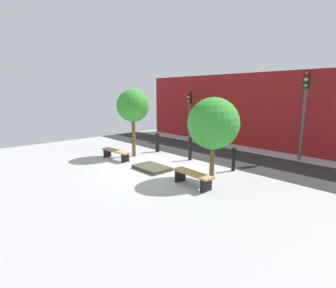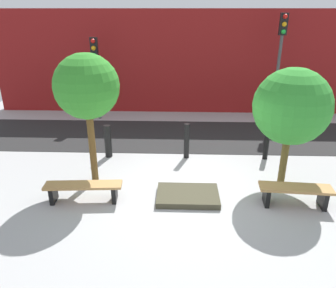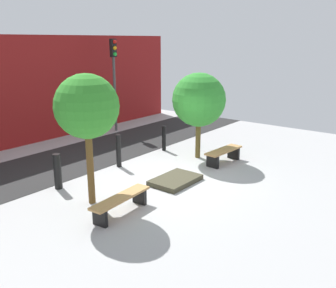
% 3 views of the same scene
% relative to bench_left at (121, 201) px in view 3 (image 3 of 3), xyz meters
% --- Properties ---
extents(ground_plane, '(18.00, 18.00, 0.00)m').
position_rel_bench_left_xyz_m(ground_plane, '(2.44, 0.54, -0.33)').
color(ground_plane, '#A6A6A6').
extents(road_strip, '(18.00, 3.18, 0.01)m').
position_rel_bench_left_xyz_m(road_strip, '(2.44, 4.37, -0.32)').
color(road_strip, '#252525').
rests_on(road_strip, ground).
extents(building_facade, '(16.20, 0.50, 4.23)m').
position_rel_bench_left_xyz_m(building_facade, '(2.44, 7.55, 1.79)').
color(building_facade, maroon).
rests_on(building_facade, ground).
extents(bench_left, '(1.81, 0.51, 0.45)m').
position_rel_bench_left_xyz_m(bench_left, '(0.00, 0.00, 0.00)').
color(bench_left, black).
rests_on(bench_left, ground).
extents(bench_right, '(1.64, 0.55, 0.48)m').
position_rel_bench_left_xyz_m(bench_right, '(4.88, 0.00, 0.01)').
color(bench_right, black).
rests_on(bench_right, ground).
extents(planter_bed, '(1.48, 0.99, 0.14)m').
position_rel_bench_left_xyz_m(planter_bed, '(2.44, 0.20, -0.25)').
color(planter_bed, '#413D2C').
rests_on(planter_bed, ground).
extents(tree_behind_left_bench, '(1.57, 1.57, 3.29)m').
position_rel_bench_left_xyz_m(tree_behind_left_bench, '(0.00, 1.04, 2.15)').
color(tree_behind_left_bench, brown).
rests_on(tree_behind_left_bench, ground).
extents(tree_behind_right_bench, '(1.84, 1.84, 2.98)m').
position_rel_bench_left_xyz_m(tree_behind_right_bench, '(4.88, 1.04, 1.72)').
color(tree_behind_right_bench, brown).
rests_on(tree_behind_right_bench, ground).
extents(bollard_far_left, '(0.21, 0.21, 1.01)m').
position_rel_bench_left_xyz_m(bollard_far_left, '(0.06, 2.53, 0.18)').
color(bollard_far_left, black).
rests_on(bollard_far_left, ground).
extents(bollard_left, '(0.16, 0.16, 1.09)m').
position_rel_bench_left_xyz_m(bollard_left, '(2.44, 2.53, 0.22)').
color(bollard_left, black).
rests_on(bollard_left, ground).
extents(bollard_center, '(0.15, 0.15, 0.95)m').
position_rel_bench_left_xyz_m(bollard_center, '(4.82, 2.53, 0.15)').
color(bollard_center, black).
rests_on(bollard_center, ground).
extents(traffic_light_mid_west, '(0.28, 0.27, 4.08)m').
position_rel_bench_left_xyz_m(traffic_light_mid_west, '(5.96, 6.24, 2.47)').
color(traffic_light_mid_west, '#494949').
rests_on(traffic_light_mid_west, ground).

